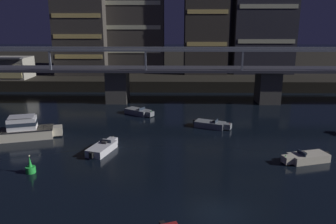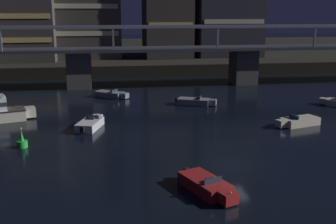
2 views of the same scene
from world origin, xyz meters
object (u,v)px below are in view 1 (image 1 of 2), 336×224
(speedboat_mid_left, at_px, (306,158))
(speedboat_far_center, at_px, (212,125))
(cabin_cruiser_near_left, at_px, (20,130))
(speedboat_far_left, at_px, (139,112))
(tower_west_low, at_px, (84,25))
(river_bridge, at_px, (193,78))
(channel_buoy, at_px, (30,168))
(waterfront_pavilion, at_px, (1,68))
(tower_west_tall, at_px, (134,15))
(speedboat_mid_center, at_px, (103,148))

(speedboat_mid_left, bearing_deg, speedboat_far_center, 126.82)
(cabin_cruiser_near_left, relative_size, speedboat_far_left, 1.97)
(tower_west_low, height_order, speedboat_mid_left, tower_west_low)
(river_bridge, bearing_deg, speedboat_mid_left, -68.66)
(river_bridge, xyz_separation_m, channel_buoy, (-16.50, -29.17, -3.72))
(waterfront_pavilion, bearing_deg, speedboat_far_left, -33.31)
(cabin_cruiser_near_left, bearing_deg, tower_west_tall, 78.00)
(speedboat_mid_left, bearing_deg, speedboat_far_left, 136.88)
(waterfront_pavilion, height_order, speedboat_mid_center, waterfront_pavilion)
(waterfront_pavilion, distance_m, speedboat_far_center, 49.53)
(channel_buoy, bearing_deg, speedboat_far_left, 68.97)
(tower_west_tall, bearing_deg, cabin_cruiser_near_left, -102.00)
(channel_buoy, bearing_deg, speedboat_mid_center, 43.92)
(tower_west_tall, height_order, speedboat_mid_left, tower_west_tall)
(speedboat_mid_left, height_order, speedboat_far_left, same)
(waterfront_pavilion, relative_size, speedboat_far_center, 2.46)
(tower_west_low, relative_size, cabin_cruiser_near_left, 2.34)
(waterfront_pavilion, height_order, channel_buoy, waterfront_pavilion)
(cabin_cruiser_near_left, distance_m, speedboat_mid_left, 32.41)
(river_bridge, bearing_deg, channel_buoy, -119.49)
(river_bridge, xyz_separation_m, cabin_cruiser_near_left, (-21.61, -19.75, -3.15))
(speedboat_far_center, bearing_deg, waterfront_pavilion, 147.11)
(speedboat_mid_center, bearing_deg, speedboat_far_left, 81.34)
(speedboat_mid_left, bearing_deg, waterfront_pavilion, 142.69)
(tower_west_tall, distance_m, speedboat_far_center, 43.04)
(waterfront_pavilion, height_order, cabin_cruiser_near_left, waterfront_pavilion)
(river_bridge, height_order, tower_west_low, tower_west_low)
(speedboat_mid_left, bearing_deg, speedboat_mid_center, 173.80)
(cabin_cruiser_near_left, relative_size, speedboat_mid_center, 1.81)
(tower_west_low, xyz_separation_m, cabin_cruiser_near_left, (2.25, -40.59, -11.95))
(speedboat_mid_center, height_order, speedboat_far_center, same)
(speedboat_far_left, bearing_deg, tower_west_tall, 97.28)
(waterfront_pavilion, distance_m, channel_buoy, 47.31)
(river_bridge, height_order, cabin_cruiser_near_left, river_bridge)
(channel_buoy, bearing_deg, speedboat_far_center, 37.91)
(river_bridge, bearing_deg, cabin_cruiser_near_left, -137.57)
(speedboat_mid_left, height_order, speedboat_mid_center, same)
(tower_west_low, height_order, speedboat_mid_center, tower_west_low)
(tower_west_tall, distance_m, cabin_cruiser_near_left, 45.81)
(speedboat_far_left, relative_size, channel_buoy, 2.69)
(speedboat_far_center, bearing_deg, river_bridge, 97.01)
(waterfront_pavilion, height_order, speedboat_far_left, waterfront_pavilion)
(river_bridge, relative_size, speedboat_mid_center, 16.40)
(speedboat_mid_center, height_order, channel_buoy, channel_buoy)
(river_bridge, xyz_separation_m, speedboat_mid_left, (10.18, -26.04, -3.78))
(tower_west_tall, height_order, speedboat_far_center, tower_west_tall)
(waterfront_pavilion, bearing_deg, cabin_cruiser_near_left, -60.36)
(cabin_cruiser_near_left, relative_size, speedboat_mid_left, 1.81)
(speedboat_mid_left, bearing_deg, tower_west_low, 125.98)
(tower_west_tall, height_order, channel_buoy, tower_west_tall)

